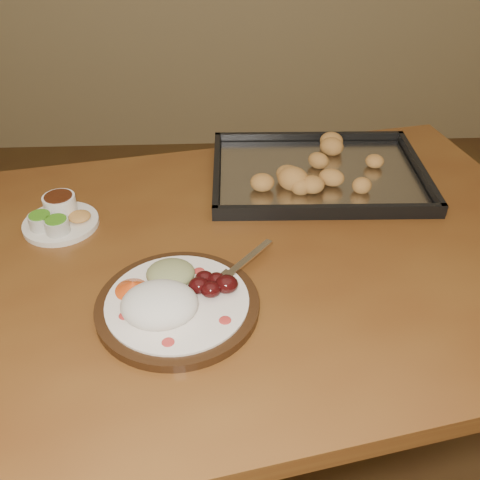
{
  "coord_description": "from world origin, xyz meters",
  "views": [
    {
      "loc": [
        -0.18,
        -0.83,
        1.39
      ],
      "look_at": [
        -0.14,
        0.01,
        0.77
      ],
      "focal_mm": 40.0,
      "sensor_mm": 36.0,
      "label": 1
    }
  ],
  "objects": [
    {
      "name": "ground",
      "position": [
        0.0,
        0.0,
        0.0
      ],
      "size": [
        4.0,
        4.0,
        0.0
      ],
      "primitive_type": "plane",
      "color": "brown",
      "rests_on": "ground"
    },
    {
      "name": "dining_table",
      "position": [
        -0.22,
        -0.02,
        0.65
      ],
      "size": [
        1.64,
        1.17,
        0.75
      ],
      "rotation": [
        0.0,
        0.0,
        0.19
      ],
      "color": "brown",
      "rests_on": "ground"
    },
    {
      "name": "dinner_plate",
      "position": [
        -0.26,
        -0.16,
        0.77
      ],
      "size": [
        0.32,
        0.3,
        0.06
      ],
      "rotation": [
        0.0,
        0.0,
        0.61
      ],
      "color": "black",
      "rests_on": "dining_table"
    },
    {
      "name": "condiment_saucer",
      "position": [
        -0.51,
        0.11,
        0.77
      ],
      "size": [
        0.16,
        0.16,
        0.05
      ],
      "rotation": [
        0.0,
        0.0,
        -0.14
      ],
      "color": "white",
      "rests_on": "dining_table"
    },
    {
      "name": "baking_tray",
      "position": [
        0.06,
        0.28,
        0.77
      ],
      "size": [
        0.51,
        0.38,
        0.05
      ],
      "rotation": [
        0.0,
        0.0,
        -0.03
      ],
      "color": "black",
      "rests_on": "dining_table"
    }
  ]
}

